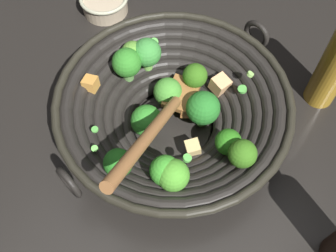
{
  "coord_description": "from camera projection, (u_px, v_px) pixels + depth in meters",
  "views": [
    {
      "loc": [
        0.22,
        -0.28,
        0.62
      ],
      "look_at": [
        0.0,
        -0.02,
        0.03
      ],
      "focal_mm": 42.69,
      "sensor_mm": 36.0,
      "label": 1
    }
  ],
  "objects": [
    {
      "name": "ground_plane",
      "position": [
        173.0,
        128.0,
        0.72
      ],
      "size": [
        4.0,
        4.0,
        0.0
      ],
      "primitive_type": "plane",
      "color": "black"
    },
    {
      "name": "wok",
      "position": [
        173.0,
        109.0,
        0.66
      ],
      "size": [
        0.39,
        0.43,
        0.21
      ],
      "color": "black",
      "rests_on": "ground"
    },
    {
      "name": "cooking_oil_bottle",
      "position": [
        336.0,
        65.0,
        0.67
      ],
      "size": [
        0.05,
        0.05,
        0.23
      ],
      "color": "#AD7F23",
      "rests_on": "ground"
    },
    {
      "name": "prep_bowl",
      "position": [
        105.0,
        2.0,
        0.85
      ],
      "size": [
        0.1,
        0.1,
        0.04
      ],
      "color": "tan",
      "rests_on": "ground"
    }
  ]
}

